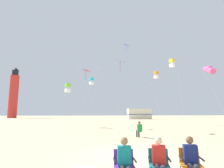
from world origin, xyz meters
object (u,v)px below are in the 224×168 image
kite_box_gold (172,63)px  lighthouse_distant (14,94)px  spectator_purple_chair (125,160)px  kite_box_lime (68,88)px  spectator_orange_chair (191,158)px  kite_flyer_standing (139,129)px  kite_box_orange (156,75)px  kite_tube_rainbow (210,70)px  spectator_teal_chair (159,159)px  camp_chair_teal (159,162)px  kite_diamond_blue (126,48)px  kite_box_cyan (91,81)px  kite_diamond_scarlet (86,72)px  rv_van_cream (139,114)px  kite_diamond_violet (120,63)px  camp_chair_orange (190,161)px  camp_chair_purple (124,163)px

kite_box_gold → lighthouse_distant: size_ratio=0.56×
spectator_purple_chair → kite_box_lime: kite_box_lime is taller
spectator_orange_chair → kite_flyer_standing: bearing=100.2°
kite_box_orange → kite_tube_rainbow: 9.19m
kite_box_orange → spectator_teal_chair: bearing=-109.3°
spectator_purple_chair → camp_chair_teal: (0.93, 0.14, -0.11)m
kite_diamond_blue → kite_tube_rainbow: 13.48m
camp_chair_teal → kite_box_cyan: bearing=108.8°
kite_tube_rainbow → kite_box_lime: bearing=167.9°
camp_chair_teal → kite_box_gold: bearing=78.9°
kite_box_cyan → kite_diamond_scarlet: (-0.56, -8.60, -0.29)m
spectator_purple_chair → kite_box_cyan: bearing=95.5°
rv_van_cream → spectator_orange_chair: bearing=-105.2°
kite_box_cyan → kite_diamond_scarlet: 8.62m
spectator_purple_chair → kite_diamond_violet: 15.66m
kite_tube_rainbow → camp_chair_teal: bearing=-127.8°
kite_box_cyan → kite_box_orange: kite_box_orange is taller
spectator_orange_chair → kite_diamond_blue: size_ratio=0.09×
camp_chair_orange → kite_diamond_violet: 15.48m
kite_box_orange → lighthouse_distant: 50.49m
kite_flyer_standing → kite_box_gold: 16.17m
rv_van_cream → camp_chair_orange: bearing=-105.2°
kite_flyer_standing → kite_diamond_scarlet: (-4.31, 9.72, 6.24)m
camp_chair_orange → lighthouse_distant: 66.24m
kite_flyer_standing → kite_box_gold: (7.88, 11.47, 8.22)m
camp_chair_orange → kite_tube_rainbow: (11.62, 16.11, 6.51)m
spectator_purple_chair → spectator_orange_chair: same height
camp_chair_orange → lighthouse_distant: lighthouse_distant is taller
kite_diamond_blue → lighthouse_distant: bearing=132.6°
spectator_purple_chair → kite_diamond_scarlet: size_ratio=0.16×
spectator_purple_chair → kite_box_lime: (-4.22, 20.03, 4.40)m
kite_diamond_violet → kite_box_cyan: bearing=103.6°
camp_chair_purple → kite_box_orange: kite_box_orange is taller
spectator_teal_chair → kite_box_gold: 23.82m
kite_box_orange → kite_tube_rainbow: bearing=-64.5°
kite_box_cyan → camp_chair_teal: bearing=-85.4°
camp_chair_purple → kite_diamond_violet: (1.90, 14.05, 6.47)m
kite_box_gold → kite_diamond_scarlet: (-12.20, -1.75, -1.98)m
spectator_purple_chair → camp_chair_teal: 0.95m
camp_chair_orange → rv_van_cream: bearing=93.0°
kite_flyer_standing → lighthouse_distant: (-29.66, 50.52, 7.22)m
kite_box_gold → kite_flyer_standing: bearing=-124.5°
kite_box_cyan → kite_box_orange: (10.69, -2.60, 0.79)m
camp_chair_teal → kite_box_lime: (-5.15, 19.88, 4.51)m
camp_chair_orange → kite_tube_rainbow: kite_tube_rainbow is taller
kite_box_orange → kite_diamond_blue: size_ratio=0.64×
camp_chair_orange → kite_tube_rainbow: size_ratio=0.11×
camp_chair_purple → lighthouse_distant: 65.47m
kite_box_gold → kite_box_orange: kite_box_gold is taller
spectator_orange_chair → camp_chair_orange: bearing=90.0°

